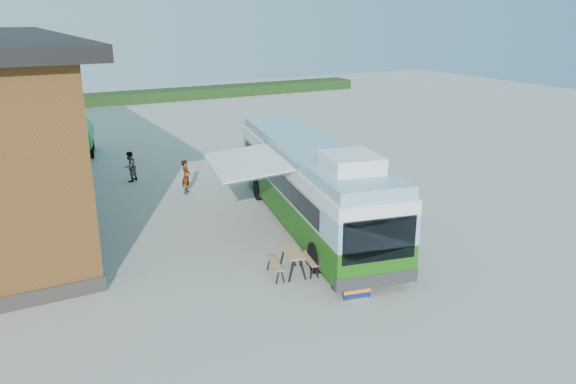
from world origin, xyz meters
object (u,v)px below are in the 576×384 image
person_b (130,167)px  person_a (186,177)px  picnic_table (292,257)px  slurry_tanker (80,136)px  bus (311,181)px  banner (358,274)px

person_b → person_a: bearing=80.1°
picnic_table → person_b: bearing=110.0°
slurry_tanker → picnic_table: bearing=-69.6°
bus → picnic_table: size_ratio=7.92×
bus → person_b: size_ratio=8.37×
bus → banner: 6.38m
person_a → person_b: bearing=60.9°
bus → person_a: size_ratio=8.02×
person_b → slurry_tanker: 7.28m
person_b → slurry_tanker: bearing=-120.1°
banner → person_a: (-1.14, 12.55, -0.02)m
bus → slurry_tanker: size_ratio=2.44×
bus → banner: bearing=-95.8°
banner → slurry_tanker: 23.37m
picnic_table → slurry_tanker: (-3.38, 20.55, 0.54)m
bus → slurry_tanker: (-6.20, 16.96, -0.73)m
bus → person_a: 7.30m
person_b → slurry_tanker: slurry_tanker is taller
banner → person_a: bearing=106.9°
picnic_table → person_b: person_b is taller
banner → person_a: 12.60m
person_a → slurry_tanker: size_ratio=0.30×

